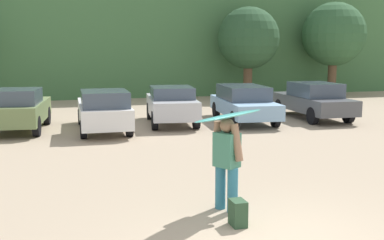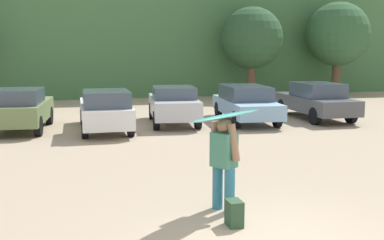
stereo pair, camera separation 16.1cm
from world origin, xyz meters
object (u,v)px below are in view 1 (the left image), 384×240
Objects in this scene: parked_car_white at (103,110)px; parked_car_silver at (172,104)px; parked_car_dark_gray at (313,100)px; person_adult at (227,159)px; surfboard_teal at (230,116)px; backpack_dropped at (238,213)px; parked_car_sky_blue at (243,102)px; parked_car_olive_green at (17,109)px.

parked_car_silver is (2.79, 0.92, 0.02)m from parked_car_white.
person_adult is at bearing 144.82° from parked_car_dark_gray.
surfboard_teal reaches higher than person_adult.
parked_car_sky_blue is at bearing 67.21° from backpack_dropped.
parked_car_white is 9.45m from person_adult.
parked_car_sky_blue is 11.05m from person_adult.
person_adult is (-7.71, -10.04, 0.17)m from parked_car_dark_gray.
parked_car_olive_green is 9.38× the size of backpack_dropped.
parked_car_dark_gray is 13.36m from backpack_dropped.
surfboard_teal reaches higher than parked_car_olive_green.
person_adult is at bearing 162.06° from parked_car_sky_blue.
parked_car_white is 1.10× the size of parked_car_silver.
person_adult reaches higher than parked_car_sky_blue.
parked_car_olive_green reaches higher than parked_car_white.
backpack_dropped is at bearing 163.26° from parked_car_sky_blue.
backpack_dropped is at bearing 44.85° from surfboard_teal.
parked_car_white is 5.88m from parked_car_sky_blue.
parked_car_olive_green is 11.81m from backpack_dropped.
parked_car_olive_green is 12.09m from parked_car_dark_gray.
person_adult is 0.83m from surfboard_teal.
backpack_dropped is (-4.58, -10.89, -0.58)m from parked_car_sky_blue.
parked_car_dark_gray reaches higher than parked_car_silver.
parked_car_sky_blue reaches higher than backpack_dropped.
parked_car_silver is at bearing 90.21° from parked_car_dark_gray.
parked_car_silver is (5.83, 0.08, -0.02)m from parked_car_olive_green.
surfboard_teal reaches higher than backpack_dropped.
person_adult is (4.38, -10.19, 0.15)m from parked_car_olive_green.
person_adult is 1.10m from backpack_dropped.
parked_car_sky_blue is (3.04, -0.18, -0.01)m from parked_car_silver.
person_adult is (1.34, -9.35, 0.19)m from parked_car_white.
surfboard_teal is at bearing 179.28° from parked_car_silver.
parked_car_silver is 2.48× the size of person_adult.
parked_car_silver is at bearing -134.74° from surfboard_teal.
person_adult is (-4.49, -10.10, 0.18)m from parked_car_sky_blue.
parked_car_dark_gray is 10.70× the size of backpack_dropped.
parked_car_silver is 6.26m from parked_car_dark_gray.
parked_car_silver is at bearing -82.57° from parked_car_olive_green.
parked_car_olive_green is at bearing 95.44° from parked_car_sky_blue.
parked_car_olive_green is 11.09m from person_adult.
backpack_dropped is (1.25, -10.15, -0.57)m from parked_car_white.
surfboard_teal is (4.39, -10.29, 0.97)m from parked_car_olive_green.
parked_car_white is at bearing 115.50° from parked_car_silver.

